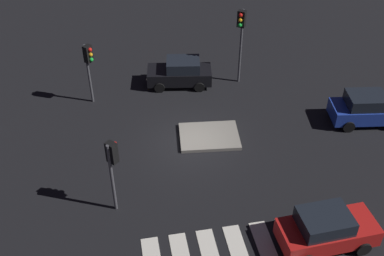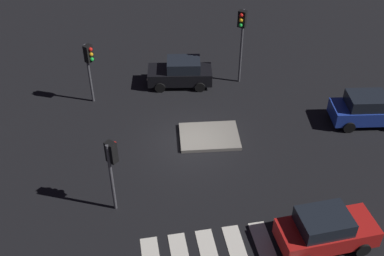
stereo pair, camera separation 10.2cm
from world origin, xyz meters
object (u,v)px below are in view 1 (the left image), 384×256
Objects in this scene: traffic_island at (209,136)px; traffic_light_west at (89,60)px; car_black at (180,73)px; traffic_light_south at (112,160)px; traffic_light_north at (241,29)px; car_blue at (367,109)px; car_red at (327,229)px.

traffic_island is 7.76m from traffic_light_west.
traffic_light_south reaches higher than car_black.
traffic_light_west is (-0.83, 8.38, 0.03)m from traffic_light_south.
traffic_light_north is (2.85, 4.95, 3.45)m from traffic_island.
traffic_light_west is (-5.17, -0.96, 1.94)m from car_black.
car_red is at bearing -118.65° from car_blue.
car_red is 15.03m from traffic_light_west.
car_black is at bearing 22.43° from traffic_light_south.
car_blue reaches higher than car_black.
car_black is 5.60m from traffic_light_west.
traffic_light_north reaches higher than car_red.
car_red is 9.03m from traffic_light_south.
traffic_light_south is at bearing -156.28° from car_blue.
car_blue is at bearing 26.61° from traffic_light_west.
traffic_light_north reaches higher than traffic_island.
traffic_island is 8.66m from car_blue.
traffic_island is 8.20m from car_red.
car_red is 1.11× the size of traffic_light_west.
car_red is (3.74, -12.91, 0.02)m from car_black.
car_blue is 1.14× the size of traffic_light_west.
car_black is at bearing -60.81° from traffic_light_north.
traffic_light_north is (-0.26, 12.49, 2.70)m from car_red.
traffic_island is at bearing 6.15° from traffic_light_north.
car_red is at bearing 37.32° from traffic_light_north.
traffic_light_north reaches higher than car_blue.
car_black is (-0.62, 5.37, 0.73)m from traffic_island.
traffic_light_south is at bearing 74.15° from car_black.
traffic_island is at bearing 110.03° from car_red.
car_blue is (8.62, -0.19, 0.76)m from traffic_island.
car_blue is at bearing -27.09° from traffic_light_south.
traffic_light_west reaches higher than car_black.
traffic_light_north is 8.70m from traffic_light_west.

